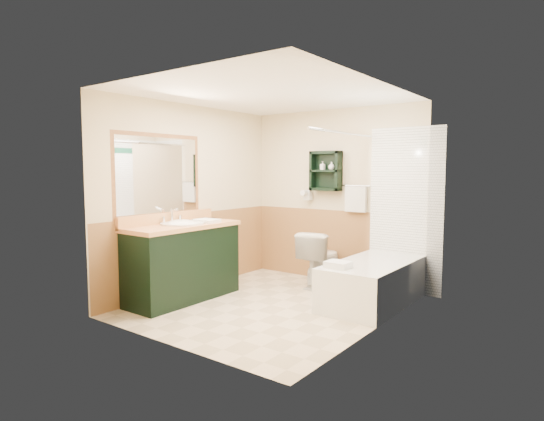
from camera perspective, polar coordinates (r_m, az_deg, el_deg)
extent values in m
plane|color=beige|center=(5.38, -0.15, -11.79)|extent=(3.00, 3.00, 0.00)
cube|color=#FDEEC6|center=(6.44, 7.99, 1.83)|extent=(2.60, 0.04, 2.40)
cube|color=#FDEEC6|center=(6.04, -10.23, 1.58)|extent=(0.04, 3.00, 2.40)
cube|color=#FDEEC6|center=(4.49, 13.44, 0.33)|extent=(0.04, 3.00, 2.40)
cube|color=white|center=(5.21, -0.16, 14.56)|extent=(2.60, 3.00, 0.04)
cube|color=black|center=(6.37, 6.74, 4.96)|extent=(0.45, 0.15, 0.55)
cylinder|color=silver|center=(5.51, 9.09, 9.59)|extent=(0.03, 1.60, 0.03)
cube|color=black|center=(5.60, -11.11, -6.36)|extent=(0.59, 1.45, 0.92)
cube|color=silver|center=(5.49, 12.57, -8.85)|extent=(0.75, 1.50, 0.50)
imported|color=silver|center=(6.19, 6.08, -6.06)|extent=(0.50, 0.79, 0.73)
cube|color=silver|center=(5.67, -8.21, -1.28)|extent=(0.29, 0.23, 0.04)
imported|color=black|center=(5.95, -9.05, -0.06)|extent=(0.17, 0.09, 0.23)
cube|color=silver|center=(5.03, 8.30, -6.73)|extent=(0.26, 0.21, 0.07)
imported|color=silver|center=(6.39, 6.38, 5.34)|extent=(0.07, 0.12, 0.05)
imported|color=silver|center=(6.32, 7.47, 5.47)|extent=(0.12, 0.13, 0.09)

